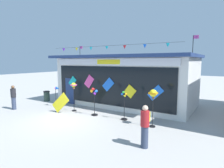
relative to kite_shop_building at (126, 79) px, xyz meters
name	(u,v)px	position (x,y,z in m)	size (l,w,h in m)	color
ground_plane	(66,120)	(-0.76, -5.68, -1.90)	(80.00, 80.00, 0.00)	#ADAAA5
kite_shop_building	(126,79)	(0.00, 0.00, 0.00)	(10.48, 5.66, 4.97)	silver
wind_spinner_far_left	(57,93)	(-3.67, -3.73, -0.90)	(0.67, 0.36, 1.48)	black
wind_spinner_left	(74,89)	(-1.79, -3.96, -0.38)	(0.31, 0.31, 1.92)	black
wind_spinner_center_left	(94,98)	(-0.02, -4.04, -0.82)	(0.42, 0.40, 1.73)	black
wind_spinner_center_right	(124,105)	(1.95, -3.82, -1.05)	(0.37, 0.37, 1.66)	black
wind_spinner_right	(153,96)	(3.74, -4.07, -0.30)	(0.38, 0.38, 1.93)	black
person_near_camera	(13,97)	(-5.60, -5.89, -1.04)	(0.34, 0.34, 1.68)	#333D56
person_mid_plaza	(145,125)	(4.29, -6.42, -1.01)	(0.34, 0.46, 1.68)	#333D56
trash_bin	(47,96)	(-5.98, -2.85, -1.47)	(0.52, 0.52, 0.85)	#2D4238
display_kite_on_ground	(61,103)	(-2.22, -4.74, -1.23)	(0.68, 0.03, 1.23)	yellow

